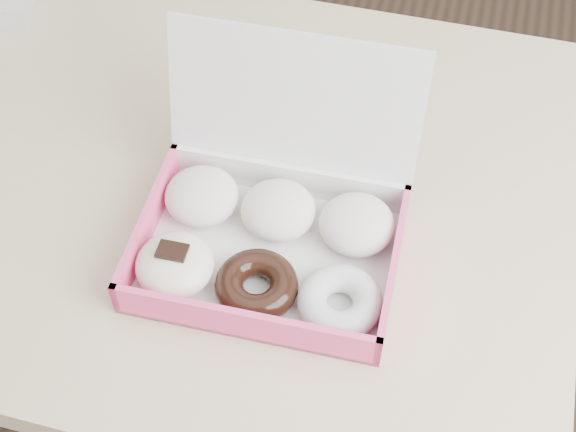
# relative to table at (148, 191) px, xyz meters

# --- Properties ---
(ground) EXTENTS (4.00, 4.00, 0.00)m
(ground) POSITION_rel_table_xyz_m (0.00, 0.00, -0.67)
(ground) COLOR black
(ground) RESTS_ON ground
(table) EXTENTS (1.20, 0.80, 0.75)m
(table) POSITION_rel_table_xyz_m (0.00, 0.00, 0.00)
(table) COLOR tan
(table) RESTS_ON ground
(donut_box) EXTENTS (0.33, 0.29, 0.23)m
(donut_box) POSITION_rel_table_xyz_m (0.22, -0.11, 0.12)
(donut_box) COLOR white
(donut_box) RESTS_ON table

